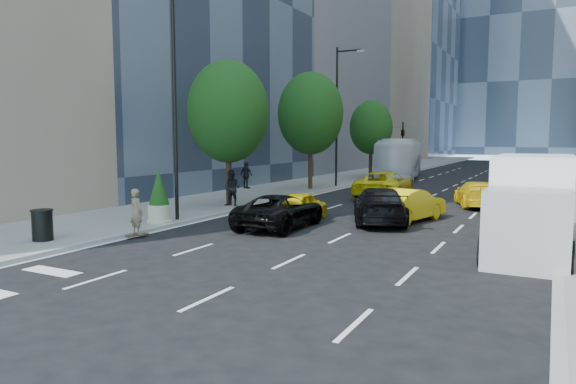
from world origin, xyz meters
The scene contains 22 objects.
ground centered at (0.00, 0.00, 0.00)m, with size 160.00×160.00×0.00m, color black.
sidewalk_left centered at (-9.00, 30.00, 0.07)m, with size 6.00×120.00×0.15m, color slate.
tower_left_end centered at (-22.00, 92.00, 30.00)m, with size 20.00×28.00×60.00m, color #2B3544.
lamp_near centered at (-6.32, 4.00, 5.81)m, with size 2.13×0.22×10.00m.
lamp_far centered at (-6.32, 22.00, 5.81)m, with size 2.13×0.22×10.00m.
tree_near centered at (-7.20, 9.00, 4.97)m, with size 4.20×4.20×7.46m.
tree_mid centered at (-7.20, 19.00, 5.32)m, with size 4.50×4.50×7.99m.
tree_far centered at (-7.20, 32.00, 4.62)m, with size 3.90×3.90×6.92m.
traffic_signal centered at (-6.40, 40.00, 4.23)m, with size 2.48×0.53×5.20m.
skateboarder centered at (-5.60, 0.67, 0.84)m, with size 0.61×0.40×1.68m, color #7B6B4D.
black_sedan_lincoln centered at (-2.00, 5.00, 0.68)m, with size 2.26×4.89×1.36m, color black.
black_sedan_mercedes centered at (1.20, 8.00, 0.77)m, with size 2.14×5.27×1.53m, color black.
taxi_a centered at (-2.00, 6.71, 0.67)m, with size 1.59×3.94×1.34m, color yellow.
taxi_b centered at (2.18, 9.00, 0.72)m, with size 1.53×4.39×1.45m, color #D3B70B.
taxi_c centered at (-1.38, 17.21, 0.82)m, with size 2.71×5.87×1.63m, color #D4BE0B.
taxi_d centered at (4.20, 15.50, 0.68)m, with size 1.90×4.67×1.36m, color gold.
city_bus centered at (-4.80, 33.15, 1.81)m, with size 3.04×12.98×3.61m, color white.
box_truck centered at (7.20, 4.68, 1.55)m, with size 2.37×6.40×3.05m.
pedestrian_a centered at (-6.80, 8.69, 1.08)m, with size 0.90×0.70×1.86m, color black.
pedestrian_b centered at (-11.20, 17.07, 1.10)m, with size 1.11×0.46×1.90m, color black.
trash_can centered at (-7.54, -1.75, 0.66)m, with size 0.67×0.67×1.01m, color black.
planter_shrub centered at (-6.60, 3.00, 1.21)m, with size 0.93×0.93×2.23m.
Camera 1 is at (7.79, -13.13, 3.59)m, focal length 32.00 mm.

